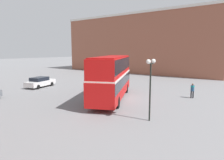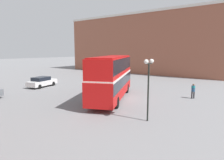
% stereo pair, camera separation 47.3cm
% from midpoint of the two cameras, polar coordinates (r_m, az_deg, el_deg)
% --- Properties ---
extents(ground_plane, '(240.00, 240.00, 0.00)m').
position_cam_midpoint_polar(ground_plane, '(22.17, 2.76, -5.18)').
color(ground_plane, slate).
extents(building_row_right, '(11.02, 38.29, 13.62)m').
position_cam_midpoint_polar(building_row_right, '(50.32, 8.09, 10.14)').
color(building_row_right, '#935642').
rests_on(building_row_right, ground_plane).
extents(double_decker_bus, '(11.23, 7.04, 4.61)m').
position_cam_midpoint_polar(double_decker_bus, '(21.35, -0.63, 1.53)').
color(double_decker_bus, red).
rests_on(double_decker_bus, ground_plane).
extents(pedestrian_foreground, '(0.57, 0.57, 1.64)m').
position_cam_midpoint_polar(pedestrian_foreground, '(23.59, 21.47, -2.44)').
color(pedestrian_foreground, '#232328').
rests_on(pedestrian_foreground, ground_plane).
extents(parked_car_kerb_near, '(4.80, 2.76, 1.46)m').
position_cam_midpoint_polar(parked_car_kerb_near, '(30.50, -20.25, -0.55)').
color(parked_car_kerb_near, silver).
rests_on(parked_car_kerb_near, ground_plane).
extents(street_lamp_twin_globe, '(1.17, 0.33, 4.60)m').
position_cam_midpoint_polar(street_lamp_twin_globe, '(14.69, 10.05, 1.18)').
color(street_lamp_twin_globe, black).
rests_on(street_lamp_twin_globe, ground_plane).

